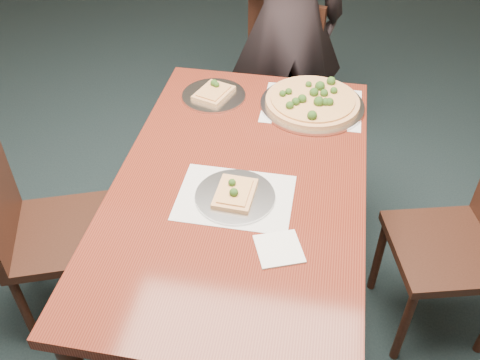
% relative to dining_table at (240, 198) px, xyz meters
% --- Properties ---
extents(ground, '(8.00, 8.00, 0.00)m').
position_rel_dining_table_xyz_m(ground, '(-0.08, -0.11, -0.66)').
color(ground, black).
rests_on(ground, ground).
extents(dining_table, '(0.90, 1.50, 0.75)m').
position_rel_dining_table_xyz_m(dining_table, '(0.00, 0.00, 0.00)').
color(dining_table, '#511910').
rests_on(dining_table, ground).
extents(chair_far, '(0.50, 0.50, 0.91)m').
position_rel_dining_table_xyz_m(chair_far, '(-0.00, 1.13, -0.14)').
color(chair_far, black).
rests_on(chair_far, ground).
extents(chair_left, '(0.54, 0.54, 0.91)m').
position_rel_dining_table_xyz_m(chair_left, '(-0.78, -0.14, -0.14)').
color(chair_left, black).
rests_on(chair_left, ground).
extents(chair_right, '(0.51, 0.51, 0.91)m').
position_rel_dining_table_xyz_m(chair_right, '(0.88, 0.10, -0.14)').
color(chair_right, black).
rests_on(chair_right, ground).
extents(diner, '(0.72, 0.58, 1.71)m').
position_rel_dining_table_xyz_m(diner, '(0.04, 1.14, 0.19)').
color(diner, black).
rests_on(diner, ground).
extents(placemat_main, '(0.42, 0.32, 0.00)m').
position_rel_dining_table_xyz_m(placemat_main, '(0.22, 0.53, 0.09)').
color(placemat_main, white).
rests_on(placemat_main, dining_table).
extents(placemat_near, '(0.40, 0.30, 0.00)m').
position_rel_dining_table_xyz_m(placemat_near, '(-0.00, -0.09, 0.09)').
color(placemat_near, white).
rests_on(placemat_near, dining_table).
extents(pizza_pan, '(0.44, 0.44, 0.07)m').
position_rel_dining_table_xyz_m(pizza_pan, '(0.22, 0.53, 0.12)').
color(pizza_pan, silver).
rests_on(pizza_pan, dining_table).
extents(slice_plate_near, '(0.28, 0.28, 0.06)m').
position_rel_dining_table_xyz_m(slice_plate_near, '(-0.00, -0.09, 0.11)').
color(slice_plate_near, silver).
rests_on(slice_plate_near, dining_table).
extents(slice_plate_far, '(0.28, 0.28, 0.06)m').
position_rel_dining_table_xyz_m(slice_plate_far, '(-0.21, 0.53, 0.10)').
color(slice_plate_far, silver).
rests_on(slice_plate_far, dining_table).
extents(napkin, '(0.18, 0.18, 0.01)m').
position_rel_dining_table_xyz_m(napkin, '(0.18, -0.31, 0.09)').
color(napkin, white).
rests_on(napkin, dining_table).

